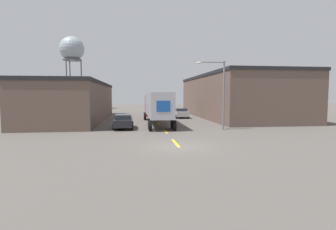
{
  "coord_description": "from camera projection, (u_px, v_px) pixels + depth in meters",
  "views": [
    {
      "loc": [
        -3.05,
        -17.91,
        3.61
      ],
      "look_at": [
        0.2,
        7.17,
        1.66
      ],
      "focal_mm": 28.0,
      "sensor_mm": 36.0,
      "label": 1
    }
  ],
  "objects": [
    {
      "name": "ground_plane",
      "position": [
        178.0,
        146.0,
        18.38
      ],
      "size": [
        160.0,
        160.0,
        0.0
      ],
      "primitive_type": "plane",
      "color": "#56514C"
    },
    {
      "name": "road_centerline",
      "position": [
        165.0,
        131.0,
        26.1
      ],
      "size": [
        0.2,
        16.41,
        0.01
      ],
      "color": "yellow",
      "rests_on": "ground_plane"
    },
    {
      "name": "warehouse_left",
      "position": [
        76.0,
        101.0,
        37.73
      ],
      "size": [
        8.36,
        25.99,
        5.4
      ],
      "color": "brown",
      "rests_on": "ground_plane"
    },
    {
      "name": "warehouse_right",
      "position": [
        234.0,
        96.0,
        42.85
      ],
      "size": [
        11.99,
        27.47,
        6.79
      ],
      "color": "brown",
      "rests_on": "ground_plane"
    },
    {
      "name": "semi_truck",
      "position": [
        157.0,
        105.0,
        32.49
      ],
      "size": [
        2.75,
        14.77,
        3.87
      ],
      "rotation": [
        0.0,
        0.0,
        0.0
      ],
      "color": "#B21919",
      "rests_on": "ground_plane"
    },
    {
      "name": "parked_car_right_far",
      "position": [
        181.0,
        113.0,
        41.34
      ],
      "size": [
        2.11,
        4.65,
        1.52
      ],
      "color": "#B2B2B7",
      "rests_on": "ground_plane"
    },
    {
      "name": "parked_car_left_far",
      "position": [
        123.0,
        121.0,
        28.1
      ],
      "size": [
        2.11,
        4.65,
        1.52
      ],
      "color": "black",
      "rests_on": "ground_plane"
    },
    {
      "name": "water_tower",
      "position": [
        72.0,
        49.0,
        66.72
      ],
      "size": [
        6.17,
        6.17,
        18.45
      ],
      "color": "#47474C",
      "rests_on": "ground_plane"
    },
    {
      "name": "street_lamp",
      "position": [
        220.0,
        89.0,
        26.89
      ],
      "size": [
        3.01,
        0.32,
        7.08
      ],
      "color": "slate",
      "rests_on": "ground_plane"
    }
  ]
}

